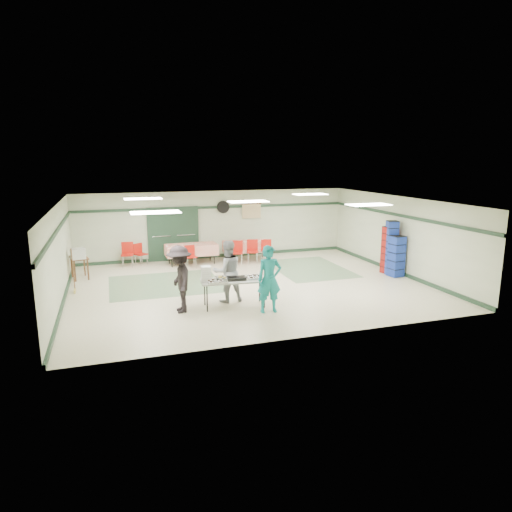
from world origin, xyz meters
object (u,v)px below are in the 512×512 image
object	(u,v)px
chair_c	(267,248)
chair_loose_b	(127,252)
chair_b	(237,250)
crate_stack_blue_a	(391,248)
printer_table	(79,260)
chair_d	(190,254)
office_printer	(78,254)
volunteer_dark	(180,279)
dining_table_a	(246,246)
dining_table_b	(191,249)
chair_a	(252,249)
chair_loose_a	(140,252)
serving_table	(234,281)
volunteer_teal	(269,279)
broom	(73,270)
volunteer_grey	(227,271)
crate_stack_blue_b	(396,256)
crate_stack_red	(388,250)

from	to	relation	value
chair_c	chair_loose_b	size ratio (longest dim) A/B	0.95
chair_b	crate_stack_blue_a	world-z (taller)	crate_stack_blue_a
chair_loose_b	printer_table	world-z (taller)	chair_loose_b
chair_d	office_printer	world-z (taller)	office_printer
volunteer_dark	dining_table_a	bearing A→B (deg)	147.20
dining_table_a	printer_table	bearing A→B (deg)	-166.72
dining_table_b	chair_a	distance (m)	2.34
printer_table	chair_c	bearing A→B (deg)	-8.19
chair_loose_a	chair_loose_b	size ratio (longest dim) A/B	0.89
chair_d	chair_loose_a	distance (m)	2.03
serving_table	volunteer_teal	bearing A→B (deg)	-37.76
chair_c	chair_loose_a	world-z (taller)	chair_c
chair_c	printer_table	bearing A→B (deg)	-171.12
chair_a	office_printer	bearing A→B (deg)	-158.43
chair_loose_b	broom	xyz separation A→B (m)	(-1.70, -2.98, 0.14)
chair_c	chair_loose_a	distance (m)	4.86
serving_table	crate_stack_blue_a	xyz separation A→B (m)	(6.12, 1.76, 0.23)
dining_table_a	dining_table_b	size ratio (longest dim) A/B	0.95
serving_table	office_printer	bearing A→B (deg)	140.36
volunteer_grey	volunteer_dark	size ratio (longest dim) A/B	0.99
chair_c	printer_table	distance (m)	6.84
volunteer_dark	crate_stack_blue_b	size ratio (longest dim) A/B	1.26
chair_a	serving_table	bearing A→B (deg)	-97.99
volunteer_dark	dining_table_a	world-z (taller)	volunteer_dark
volunteer_dark	crate_stack_blue_a	world-z (taller)	crate_stack_blue_a
dining_table_b	volunteer_teal	bearing A→B (deg)	-82.47
volunteer_dark	chair_a	size ratio (longest dim) A/B	1.97
volunteer_grey	broom	world-z (taller)	volunteer_grey
serving_table	office_printer	world-z (taller)	office_printer
dining_table_a	crate_stack_blue_b	bearing A→B (deg)	-40.23
crate_stack_red	chair_d	bearing A→B (deg)	155.40
chair_c	printer_table	size ratio (longest dim) A/B	0.99
dining_table_a	crate_stack_blue_a	bearing A→B (deg)	-37.78
chair_a	crate_stack_blue_a	world-z (taller)	crate_stack_blue_a
chair_c	broom	xyz separation A→B (m)	(-6.90, -2.13, 0.17)
dining_table_b	chair_b	distance (m)	1.76
crate_stack_blue_a	crate_stack_blue_b	bearing A→B (deg)	-90.00
volunteer_grey	crate_stack_blue_b	xyz separation A→B (m)	(6.18, 0.93, -0.17)
chair_d	dining_table_b	bearing A→B (deg)	72.73
office_printer	broom	world-z (taller)	broom
crate_stack_blue_b	chair_d	bearing A→B (deg)	151.93
chair_d	printer_table	xyz separation A→B (m)	(-3.82, -0.44, 0.12)
chair_b	chair_d	world-z (taller)	chair_b
volunteer_teal	chair_b	size ratio (longest dim) A/B	1.99
volunteer_teal	chair_b	xyz separation A→B (m)	(0.69, 5.60, -0.34)
chair_loose_a	crate_stack_blue_a	size ratio (longest dim) A/B	0.44
volunteer_dark	chair_a	bearing A→B (deg)	143.71
volunteer_grey	chair_b	distance (m)	4.66
volunteer_dark	crate_stack_blue_a	xyz separation A→B (m)	(7.59, 1.74, 0.05)
dining_table_a	chair_c	distance (m)	0.87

